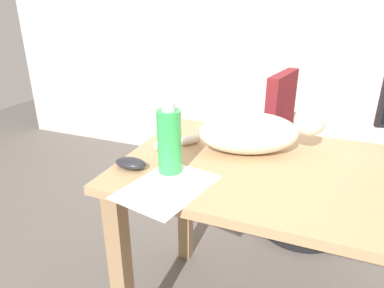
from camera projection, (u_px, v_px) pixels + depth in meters
The scene contains 6 objects.
desk at pixel (371, 212), 1.08m from camera, with size 1.64×0.70×0.75m.
office_chair at pixel (298, 167), 1.94m from camera, with size 0.49×0.48×0.91m.
cat at pixel (255, 132), 1.22m from camera, with size 0.58×0.29×0.20m.
computer_mouse at pixel (131, 163), 1.13m from camera, with size 0.11×0.06×0.04m, color #232328.
paper_sheet at pixel (167, 187), 1.02m from camera, with size 0.21×0.30×0.00m, color white.
water_bottle at pixel (169, 141), 1.07m from camera, with size 0.08×0.08×0.23m.
Camera 1 is at (-0.19, -1.06, 1.26)m, focal length 31.86 mm.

